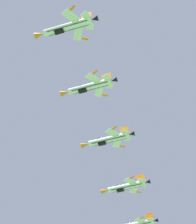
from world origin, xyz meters
The scene contains 5 objects.
fighter_jet_left_wing centered at (-18.24, 46.96, 97.96)m, with size 15.96×10.43×4.38m.
fighter_jet_right_wing centered at (-16.39, 66.44, 100.67)m, with size 15.96×10.38×4.37m.
fighter_jet_left_outer centered at (-13.98, 83.93, 98.46)m, with size 15.96×10.36×4.39m.
fighter_jet_right_outer centered at (-11.49, 104.38, 98.73)m, with size 15.96×10.37×4.37m.
fighter_jet_trail_slot centered at (-10.65, 124.72, 99.86)m, with size 15.96×10.24×4.61m.
Camera 1 is at (-2.87, 1.43, 1.43)m, focal length 71.14 mm.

